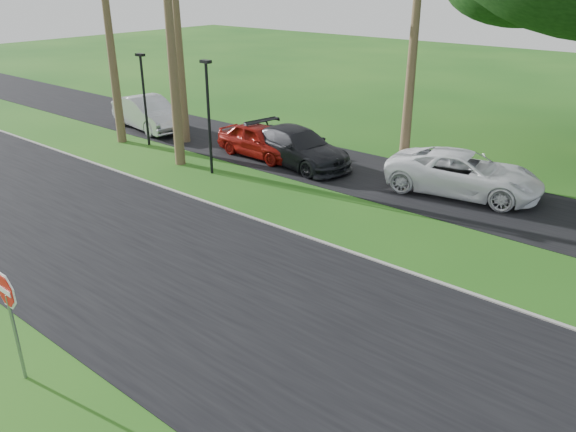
% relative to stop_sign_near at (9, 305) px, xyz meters
% --- Properties ---
extents(ground, '(120.00, 120.00, 0.00)m').
position_rel_stop_sign_near_xyz_m(ground, '(-0.50, 3.00, -1.77)').
color(ground, '#154A12').
rests_on(ground, ground).
extents(road, '(120.00, 8.00, 0.02)m').
position_rel_stop_sign_near_xyz_m(road, '(-0.50, 5.00, -1.76)').
color(road, black).
rests_on(road, ground).
extents(parking_strip, '(120.00, 5.00, 0.02)m').
position_rel_stop_sign_near_xyz_m(parking_strip, '(-0.50, 15.50, -1.76)').
color(parking_strip, black).
rests_on(parking_strip, ground).
extents(curb, '(120.00, 0.12, 0.06)m').
position_rel_stop_sign_near_xyz_m(curb, '(-0.50, 9.05, -1.74)').
color(curb, gray).
rests_on(curb, ground).
extents(stop_sign_near, '(1.05, 0.07, 2.62)m').
position_rel_stop_sign_near_xyz_m(stop_sign_near, '(0.00, 0.00, 0.00)').
color(stop_sign_near, gray).
rests_on(stop_sign_near, ground).
extents(streetlight_left, '(0.45, 0.25, 4.34)m').
position_rel_stop_sign_near_xyz_m(streetlight_left, '(-12.00, 12.50, 0.72)').
color(streetlight_left, black).
rests_on(streetlight_left, ground).
extents(streetlight_right, '(0.45, 0.25, 4.64)m').
position_rel_stop_sign_near_xyz_m(streetlight_right, '(-6.50, 11.50, 0.88)').
color(streetlight_right, black).
rests_on(streetlight_right, ground).
extents(car_silver, '(5.43, 2.65, 1.71)m').
position_rel_stop_sign_near_xyz_m(car_silver, '(-14.32, 14.37, -0.92)').
color(car_silver, '#A9ABB0').
rests_on(car_silver, ground).
extents(car_red, '(4.45, 1.97, 1.49)m').
position_rel_stop_sign_near_xyz_m(car_red, '(-6.48, 14.54, -1.03)').
color(car_red, maroon).
rests_on(car_red, ground).
extents(car_dark, '(5.70, 3.12, 1.57)m').
position_rel_stop_sign_near_xyz_m(car_dark, '(-4.45, 14.71, -0.99)').
color(car_dark, black).
rests_on(car_dark, ground).
extents(car_minivan, '(6.09, 3.55, 1.59)m').
position_rel_stop_sign_near_xyz_m(car_minivan, '(2.62, 15.89, -0.98)').
color(car_minivan, white).
rests_on(car_minivan, ground).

